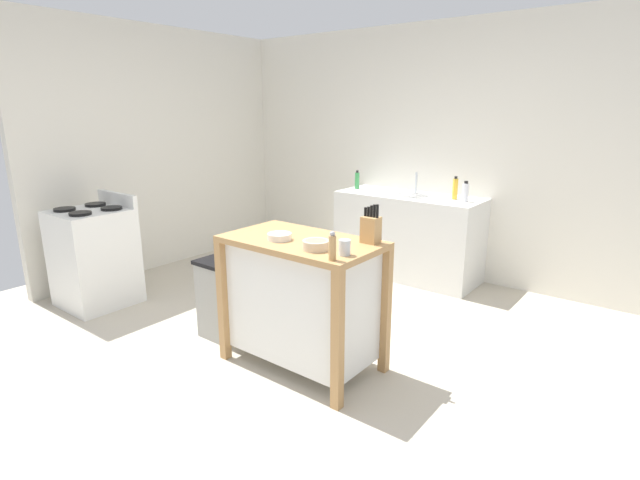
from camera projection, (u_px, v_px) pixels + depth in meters
name	position (u px, v px, depth m)	size (l,w,h in m)	color
ground_plane	(285.00, 365.00, 3.44)	(6.34, 6.34, 0.00)	#BCB29E
wall_back	(448.00, 153.00, 5.06)	(5.34, 0.10, 2.60)	silver
wall_left	(164.00, 150.00, 5.43)	(0.10, 3.18, 2.60)	silver
kitchen_island	(302.00, 296.00, 3.32)	(1.06, 0.61, 0.92)	#AD7F4C
knife_block	(371.00, 229.00, 3.10)	(0.11, 0.09, 0.25)	tan
bowl_stoneware_deep	(279.00, 236.00, 3.19)	(0.16, 0.16, 0.04)	silver
bowl_ceramic_small	(316.00, 245.00, 2.97)	(0.16, 0.16, 0.06)	beige
drinking_cup	(345.00, 247.00, 2.85)	(0.07, 0.07, 0.09)	silver
pepper_grinder	(332.00, 247.00, 2.75)	(0.04, 0.04, 0.17)	tan
trash_bin	(223.00, 299.00, 3.79)	(0.36, 0.28, 0.63)	gray
sink_counter	(407.00, 236.00, 5.17)	(1.51, 0.60, 0.88)	silver
sink_faucet	(416.00, 183.00, 5.13)	(0.02, 0.02, 0.22)	#B7BCC1
bottle_dish_soap	(465.00, 192.00, 4.67)	(0.06, 0.06, 0.20)	white
bottle_spray_cleaner	(357.00, 180.00, 5.40)	(0.05, 0.05, 0.20)	green
bottle_hand_soap	(455.00, 189.00, 4.78)	(0.05, 0.05, 0.23)	yellow
stove	(95.00, 257.00, 4.41)	(0.60, 0.60, 1.00)	silver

